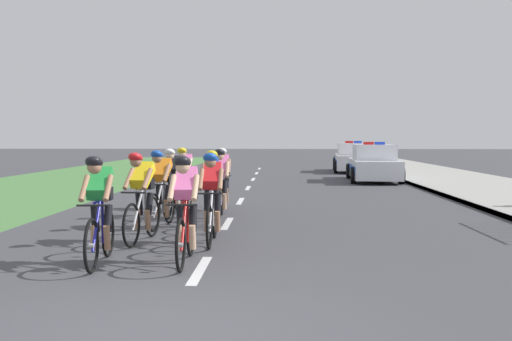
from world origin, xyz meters
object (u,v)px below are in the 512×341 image
cyclist_second (186,208)px  police_car_second (353,159)px  cyclist_fourth (212,197)px  police_car_nearest (374,164)px  cyclist_lead (99,209)px  cyclist_sixth (212,188)px  cyclist_fifth (161,188)px  cyclist_ninth (185,177)px  cyclist_third (142,196)px  cyclist_tenth (223,179)px  cyclist_seventh (173,181)px  cyclist_eighth (220,183)px

cyclist_second → police_car_second: (5.17, 20.97, -0.11)m
cyclist_fourth → police_car_nearest: 14.31m
cyclist_lead → cyclist_fourth: bearing=49.1°
cyclist_sixth → cyclist_fifth: bearing=-179.6°
cyclist_lead → cyclist_ninth: size_ratio=1.00×
cyclist_ninth → cyclist_fifth: bearing=-89.7°
police_car_second → police_car_nearest: bearing=-90.0°
cyclist_third → cyclist_tenth: bearing=76.3°
cyclist_tenth → police_car_second: bearing=71.3°
cyclist_lead → cyclist_fifth: size_ratio=1.00×
cyclist_seventh → police_car_nearest: size_ratio=0.38×
cyclist_third → cyclist_ninth: bearing=90.1°
cyclist_second → cyclist_seventh: size_ratio=1.00×
cyclist_fifth → cyclist_ninth: 2.80m
cyclist_seventh → police_car_nearest: 12.01m
cyclist_tenth → police_car_nearest: size_ratio=0.38×
cyclist_fourth → cyclist_tenth: bearing=93.2°
cyclist_lead → cyclist_eighth: bearing=74.7°
cyclist_lead → cyclist_third: bearing=84.0°
cyclist_fifth → cyclist_sixth: bearing=0.4°
cyclist_sixth → cyclist_tenth: (-0.03, 2.46, 0.00)m
cyclist_seventh → police_car_nearest: bearing=58.7°
cyclist_ninth → police_car_nearest: bearing=55.5°
cyclist_third → cyclist_eighth: bearing=69.4°
cyclist_fourth → cyclist_sixth: 1.64m
cyclist_second → cyclist_sixth: (-0.00, 3.11, 0.00)m
cyclist_seventh → cyclist_fourth: bearing=-68.4°
cyclist_ninth → cyclist_tenth: 1.03m
cyclist_third → cyclist_ninth: size_ratio=1.00×
cyclist_fifth → cyclist_eighth: same height
cyclist_second → cyclist_fourth: (0.19, 1.48, 0.00)m
cyclist_lead → police_car_second: 22.01m
cyclist_fifth → cyclist_third: bearing=-90.4°
cyclist_lead → police_car_second: size_ratio=0.38×
cyclist_lead → police_car_nearest: (6.36, 15.01, -0.11)m
cyclist_second → police_car_second: police_car_second is taller
cyclist_lead → cyclist_second: bearing=5.1°
cyclist_third → cyclist_sixth: same height
cyclist_fifth → cyclist_ninth: size_ratio=1.00×
cyclist_eighth → cyclist_tenth: bearing=93.2°
cyclist_fifth → cyclist_eighth: size_ratio=1.00×
police_car_nearest → police_car_second: (-0.00, 6.07, 0.00)m
cyclist_third → cyclist_fifth: same height
cyclist_tenth → cyclist_lead: bearing=-101.4°
cyclist_sixth → cyclist_lead: bearing=-110.1°
cyclist_fourth → cyclist_seventh: (-1.25, 3.15, 0.00)m
cyclist_fifth → cyclist_second: bearing=-72.2°
cyclist_third → cyclist_eighth: 2.97m
cyclist_third → cyclist_fourth: 1.20m
cyclist_seventh → police_car_second: bearing=69.1°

